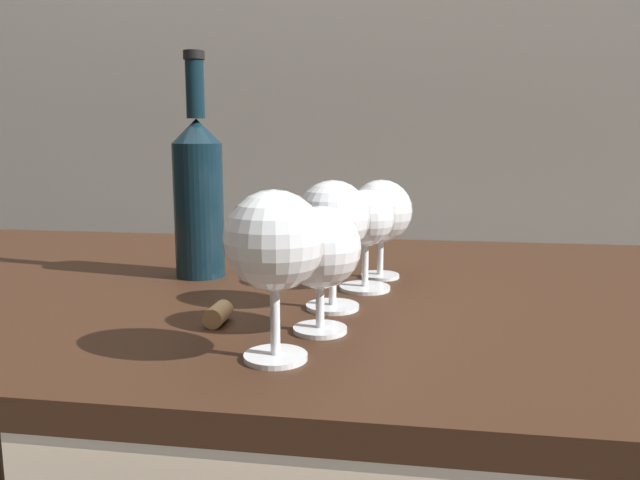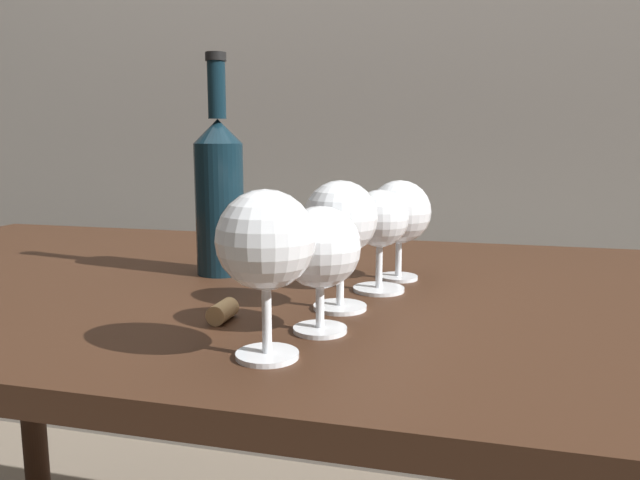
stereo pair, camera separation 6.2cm
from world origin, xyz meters
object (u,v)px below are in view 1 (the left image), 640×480
Objects in this scene: wine_glass_rose at (274,244)px; wine_glass_white at (320,250)px; wine_glass_merlot at (333,221)px; wine_bottle at (198,193)px; cork at (220,314)px; wine_glass_cabernet at (366,221)px; wine_glass_amber at (381,213)px.

wine_glass_rose reaches higher than wine_glass_white.
wine_glass_rose reaches higher than wine_glass_merlot.
wine_bottle is (-0.19, 0.32, 0.01)m from wine_glass_rose.
wine_glass_merlot is at bearing -33.87° from wine_bottle.
cork is at bearing -144.50° from wine_glass_merlot.
wine_bottle is 7.61× the size of cork.
wine_glass_cabernet is (0.03, 0.10, -0.01)m from wine_glass_merlot.
wine_glass_rose is at bearing -102.08° from wine_glass_amber.
wine_glass_white is 0.27m from wine_glass_amber.
wine_glass_rose reaches higher than wine_glass_amber.
wine_bottle is at bearing 132.44° from wine_glass_white.
wine_glass_rose is 0.37m from wine_bottle.
wine_glass_cabernet is 0.24m from cork.
wine_glass_cabernet is (0.06, 0.27, -0.02)m from wine_glass_rose.
wine_glass_cabernet reaches higher than wine_glass_white.
cork is (-0.08, 0.10, -0.10)m from wine_glass_rose.
wine_bottle reaches higher than wine_glass_merlot.
wine_glass_white is at bearing -100.13° from wine_glass_amber.
wine_glass_rose is at bearing -99.29° from wine_glass_merlot.
wine_glass_merlot is at bearing 35.50° from cork.
wine_glass_cabernet reaches higher than cork.
wine_glass_cabernet is (0.03, 0.19, 0.00)m from wine_glass_white.
cork is (-0.16, -0.25, -0.08)m from wine_glass_amber.
wine_glass_merlot is (0.00, 0.09, 0.02)m from wine_glass_white.
wine_glass_white reaches higher than cork.
cork is at bearing 131.05° from wine_glass_rose.
wine_glass_cabernet is at bearing 72.79° from wine_glass_merlot.
wine_glass_rose reaches higher than wine_glass_cabernet.
wine_glass_rose is 1.02× the size of wine_glass_merlot.
wine_glass_merlot reaches higher than wine_glass_amber.
wine_glass_merlot is 0.10m from wine_glass_cabernet.
wine_glass_rose is at bearing -59.81° from wine_bottle.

